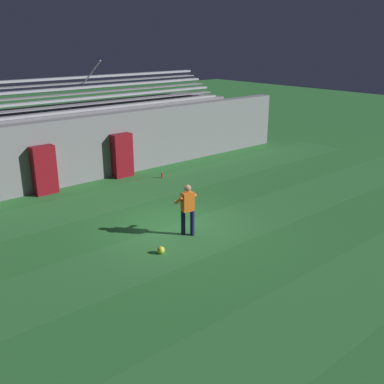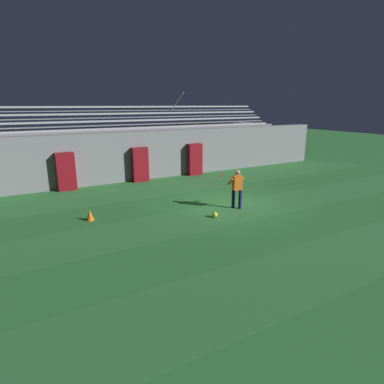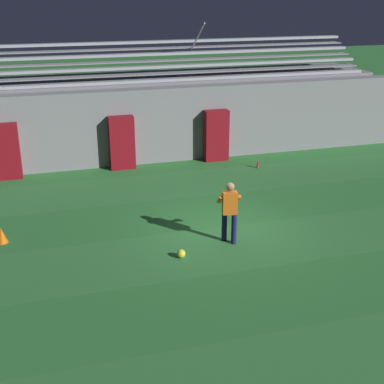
{
  "view_description": "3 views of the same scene",
  "coord_description": "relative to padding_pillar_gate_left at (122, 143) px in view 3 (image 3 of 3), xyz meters",
  "views": [
    {
      "loc": [
        -8.45,
        -10.84,
        5.94
      ],
      "look_at": [
        0.21,
        -0.71,
        1.35
      ],
      "focal_mm": 42.0,
      "sensor_mm": 36.0,
      "label": 1
    },
    {
      "loc": [
        -8.2,
        -11.22,
        4.29
      ],
      "look_at": [
        -1.78,
        0.0,
        0.76
      ],
      "focal_mm": 30.0,
      "sensor_mm": 36.0,
      "label": 2
    },
    {
      "loc": [
        -4.48,
        -12.77,
        6.4
      ],
      "look_at": [
        -0.9,
        -0.19,
        1.27
      ],
      "focal_mm": 50.0,
      "sensor_mm": 36.0,
      "label": 3
    }
  ],
  "objects": [
    {
      "name": "turf_stripe_mid",
      "position": [
        1.81,
        -7.07,
        -0.97
      ],
      "size": [
        28.0,
        2.44,
        0.01
      ],
      "primitive_type": "cube",
      "color": "#337A38",
      "rests_on": "ground"
    },
    {
      "name": "turf_stripe_near",
      "position": [
        1.81,
        -11.95,
        -0.97
      ],
      "size": [
        28.0,
        2.44,
        0.01
      ],
      "primitive_type": "cube",
      "color": "#337A38",
      "rests_on": "ground"
    },
    {
      "name": "padding_pillar_gate_right",
      "position": [
        3.61,
        0.0,
        0.0
      ],
      "size": [
        0.91,
        0.44,
        1.95
      ],
      "primitive_type": "cube",
      "color": "maroon",
      "rests_on": "ground"
    },
    {
      "name": "turf_stripe_far",
      "position": [
        1.81,
        -2.2,
        -0.97
      ],
      "size": [
        28.0,
        2.44,
        0.01
      ],
      "primitive_type": "cube",
      "color": "#337A38",
      "rests_on": "ground"
    },
    {
      "name": "goalkeeper",
      "position": [
        1.74,
        -6.76,
        -0.02
      ],
      "size": [
        0.64,
        0.63,
        1.67
      ],
      "color": "#19194C",
      "rests_on": "ground"
    },
    {
      "name": "traffic_cone",
      "position": [
        -4.03,
        -5.17,
        -0.76
      ],
      "size": [
        0.3,
        0.3,
        0.42
      ],
      "primitive_type": "cone",
      "color": "orange",
      "rests_on": "ground"
    },
    {
      "name": "padding_pillar_gate_left",
      "position": [
        0.0,
        0.0,
        0.0
      ],
      "size": [
        0.91,
        0.44,
        1.95
      ],
      "primitive_type": "cube",
      "color": "maroon",
      "rests_on": "ground"
    },
    {
      "name": "padding_pillar_far_left",
      "position": [
        -4.01,
        0.0,
        0.0
      ],
      "size": [
        0.91,
        0.44,
        1.95
      ],
      "primitive_type": "cube",
      "color": "maroon",
      "rests_on": "ground"
    },
    {
      "name": "water_bottle",
      "position": [
        4.8,
        -1.34,
        -0.85
      ],
      "size": [
        0.07,
        0.07,
        0.24
      ],
      "primitive_type": "cylinder",
      "color": "red",
      "rests_on": "ground"
    },
    {
      "name": "ground_plane",
      "position": [
        1.81,
        -5.95,
        -0.97
      ],
      "size": [
        80.0,
        80.0,
        0.0
      ],
      "primitive_type": "plane",
      "color": "#2D7533"
    },
    {
      "name": "soccer_ball",
      "position": [
        0.3,
        -7.27,
        -0.86
      ],
      "size": [
        0.22,
        0.22,
        0.22
      ],
      "primitive_type": "sphere",
      "color": "yellow",
      "rests_on": "ground"
    },
    {
      "name": "bleacher_stand",
      "position": [
        1.81,
        2.54,
        0.52
      ],
      "size": [
        18.0,
        3.35,
        5.03
      ],
      "color": "gray",
      "rests_on": "ground"
    },
    {
      "name": "back_wall",
      "position": [
        1.81,
        0.55,
        0.43
      ],
      "size": [
        24.0,
        0.6,
        2.8
      ],
      "primitive_type": "cube",
      "color": "gray",
      "rests_on": "ground"
    }
  ]
}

